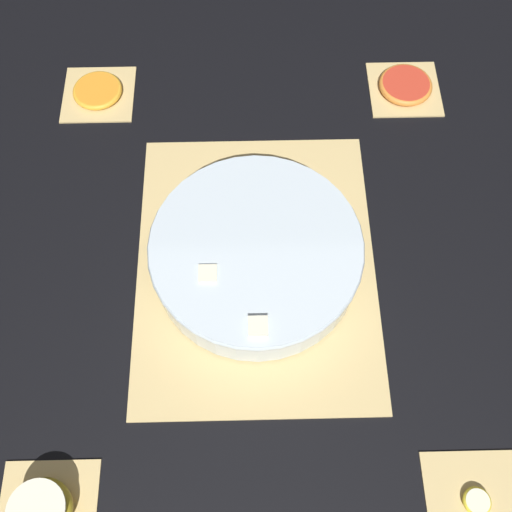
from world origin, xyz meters
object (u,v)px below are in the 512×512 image
fruit_salad_bowl (256,253)px  banana_coin_single (477,501)px  grapefruit_slice (406,85)px  orange_slice_whole (98,91)px  apple_half (41,511)px

fruit_salad_bowl → banana_coin_single: size_ratio=8.65×
banana_coin_single → grapefruit_slice: bearing=180.0°
fruit_salad_bowl → orange_slice_whole: size_ratio=3.60×
apple_half → grapefruit_slice: 0.85m
fruit_salad_bowl → banana_coin_single: fruit_salad_bowl is taller
apple_half → banana_coin_single: size_ratio=2.17×
fruit_salad_bowl → apple_half: (0.33, -0.26, -0.01)m
banana_coin_single → orange_slice_whole: bearing=-141.5°
fruit_salad_bowl → orange_slice_whole: 0.42m
fruit_salad_bowl → grapefruit_slice: bearing=141.4°
fruit_salad_bowl → banana_coin_single: 0.42m
fruit_salad_bowl → apple_half: fruit_salad_bowl is taller
orange_slice_whole → grapefruit_slice: (0.00, 0.53, 0.00)m
apple_half → orange_slice_whole: (-0.66, -0.00, -0.02)m
grapefruit_slice → banana_coin_single: bearing=-0.0°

